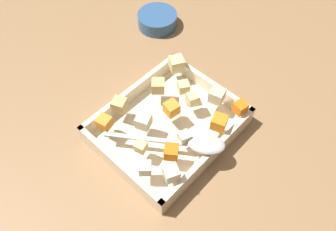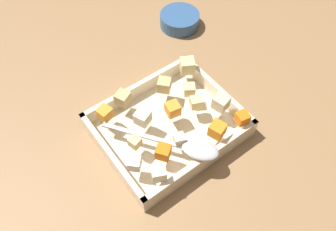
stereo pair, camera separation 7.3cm
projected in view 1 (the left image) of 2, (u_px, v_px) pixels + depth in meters
The scene contains 20 objects.
ground_plane at pixel (164, 132), 0.78m from camera, with size 4.00×4.00×0.00m, color #936D47.
baking_dish at pixel (168, 127), 0.77m from camera, with size 0.31×0.26×0.05m.
carrot_chunk_corner_ne at pixel (173, 109), 0.74m from camera, with size 0.03×0.03×0.03m, color orange.
carrot_chunk_near_right at pixel (171, 152), 0.68m from camera, with size 0.03×0.03×0.03m, color orange.
carrot_chunk_corner_nw at pixel (104, 122), 0.72m from camera, with size 0.03×0.03×0.03m, color orange.
carrot_chunk_corner_sw at pixel (240, 108), 0.74m from camera, with size 0.03×0.03×0.03m, color orange.
carrot_chunk_mid_left at pixel (219, 122), 0.72m from camera, with size 0.03×0.03×0.03m, color orange.
potato_chunk_far_left at pixel (177, 64), 0.81m from camera, with size 0.03×0.03×0.03m, color #E0CC89.
potato_chunk_near_spoon at pixel (141, 147), 0.69m from camera, with size 0.02×0.02×0.02m, color #E0CC89.
potato_chunk_heap_side at pixel (192, 99), 0.76m from camera, with size 0.02×0.02×0.02m, color #E0CC89.
potato_chunk_back_center at pixel (143, 121), 0.72m from camera, with size 0.03×0.03×0.03m, color beige.
potato_chunk_under_handle at pixel (184, 87), 0.78m from camera, with size 0.03×0.03×0.03m, color #E0CC89.
potato_chunk_rim_edge at pixel (158, 86), 0.78m from camera, with size 0.03×0.03×0.03m, color tan.
potato_chunk_far_right at pixel (119, 105), 0.74m from camera, with size 0.03×0.03×0.03m, color tan.
potato_chunk_near_left at pixel (217, 95), 0.76m from camera, with size 0.03×0.03×0.03m, color beige.
potato_chunk_front_center at pixel (171, 173), 0.65m from camera, with size 0.03×0.03×0.03m, color beige.
parsnip_chunk_mid_right at pixel (145, 168), 0.66m from camera, with size 0.02×0.02×0.02m, color silver.
parsnip_chunk_corner_se at pixel (184, 137), 0.70m from camera, with size 0.02×0.02×0.02m, color beige.
serving_spoon at pixel (200, 144), 0.69m from camera, with size 0.17×0.23×0.02m.
small_prep_bowl at pixel (157, 20), 0.99m from camera, with size 0.12×0.12×0.04m, color #33598C.
Camera 1 is at (-0.30, -0.29, 0.67)m, focal length 35.45 mm.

